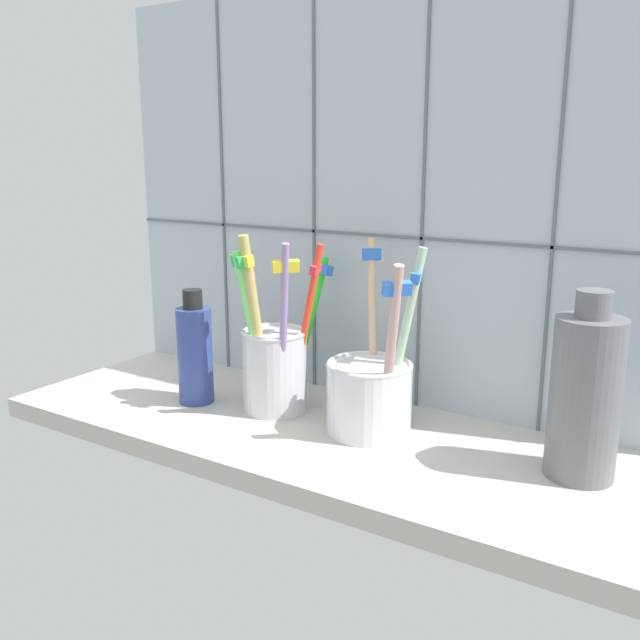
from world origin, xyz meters
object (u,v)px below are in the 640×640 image
soap_bottle (195,352)px  toothbrush_cup_left (274,361)px  ceramic_vase (585,395)px  toothbrush_cup_right (371,391)px

soap_bottle → toothbrush_cup_left: bearing=15.7°
ceramic_vase → toothbrush_cup_right: bearing=-176.9°
toothbrush_cup_left → ceramic_vase: toothbrush_cup_left is taller
toothbrush_cup_left → ceramic_vase: 30.12cm
toothbrush_cup_left → toothbrush_cup_right: (11.08, 0.23, -1.25)cm
ceramic_vase → soap_bottle: bearing=-174.6°
toothbrush_cup_left → ceramic_vase: (30.05, 1.26, 1.66)cm
toothbrush_cup_left → toothbrush_cup_right: size_ratio=1.03×
toothbrush_cup_left → ceramic_vase: size_ratio=1.18×
toothbrush_cup_right → soap_bottle: bearing=-172.3°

